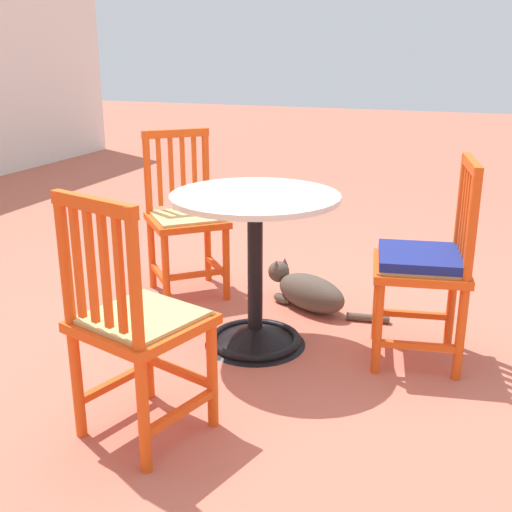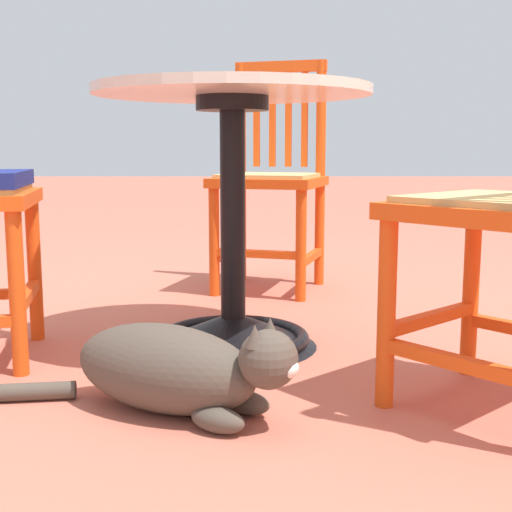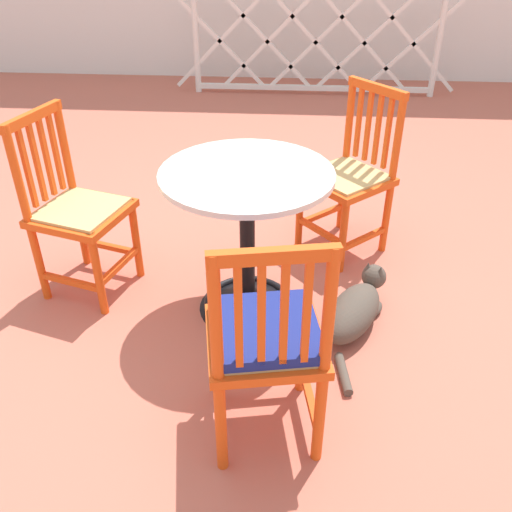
# 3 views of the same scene
# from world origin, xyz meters

# --- Properties ---
(ground_plane) EXTENTS (24.00, 24.00, 0.00)m
(ground_plane) POSITION_xyz_m (0.00, 0.00, 0.00)
(ground_plane) COLOR #BC604C
(cafe_table) EXTENTS (0.76, 0.76, 0.73)m
(cafe_table) POSITION_xyz_m (0.06, -0.06, 0.28)
(cafe_table) COLOR black
(cafe_table) RESTS_ON ground_plane
(orange_chair_by_planter) EXTENTS (0.50, 0.50, 0.91)m
(orange_chair_by_planter) POSITION_xyz_m (-0.78, 0.06, 0.43)
(orange_chair_by_planter) COLOR #E04C14
(orange_chair_by_planter) RESTS_ON ground_plane
(tabby_cat) EXTENTS (0.38, 0.72, 0.23)m
(tabby_cat) POSITION_xyz_m (0.57, -0.16, 0.10)
(tabby_cat) COLOR #4C4238
(tabby_cat) RESTS_ON ground_plane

